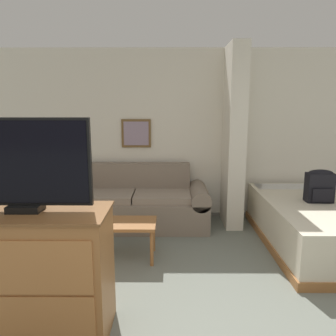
# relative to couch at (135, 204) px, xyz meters

# --- Properties ---
(wall_back) EXTENTS (6.65, 0.16, 2.60)m
(wall_back) POSITION_rel_couch_xyz_m (0.69, 0.48, 0.97)
(wall_back) COLOR silver
(wall_back) RESTS_ON ground_plane
(wall_partition_pillar) EXTENTS (0.24, 0.65, 2.60)m
(wall_partition_pillar) POSITION_rel_couch_xyz_m (1.44, 0.10, 0.98)
(wall_partition_pillar) COLOR silver
(wall_partition_pillar) RESTS_ON ground_plane
(couch) EXTENTS (2.17, 0.84, 0.89)m
(couch) POSITION_rel_couch_xyz_m (0.00, 0.00, 0.00)
(couch) COLOR gray
(couch) RESTS_ON ground_plane
(coffee_table) EXTENTS (0.60, 0.46, 0.44)m
(coffee_table) POSITION_rel_couch_xyz_m (0.06, -1.08, 0.05)
(coffee_table) COLOR #996033
(coffee_table) RESTS_ON ground_plane
(side_table) EXTENTS (0.44, 0.44, 0.56)m
(side_table) POSITION_rel_couch_xyz_m (-1.20, 0.03, 0.14)
(side_table) COLOR #996033
(side_table) RESTS_ON ground_plane
(table_lamp) EXTENTS (0.32, 0.32, 0.43)m
(table_lamp) POSITION_rel_couch_xyz_m (-1.20, 0.03, 0.52)
(table_lamp) COLOR tan
(table_lamp) RESTS_ON side_table
(tv_dresser) EXTENTS (1.21, 0.54, 0.99)m
(tv_dresser) POSITION_rel_couch_xyz_m (-0.54, -2.36, 0.17)
(tv_dresser) COLOR #996033
(tv_dresser) RESTS_ON ground_plane
(tv) EXTENTS (0.99, 0.16, 0.68)m
(tv) POSITION_rel_couch_xyz_m (-0.54, -2.36, 1.01)
(tv) COLOR black
(tv) RESTS_ON tv_dresser
(bed) EXTENTS (1.44, 2.17, 0.57)m
(bed) POSITION_rel_couch_xyz_m (2.45, -0.70, -0.04)
(bed) COLOR #996033
(bed) RESTS_ON ground_plane
(backpack) EXTENTS (0.33, 0.19, 0.41)m
(backpack) POSITION_rel_couch_xyz_m (2.39, -0.68, 0.46)
(backpack) COLOR black
(backpack) RESTS_ON bed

